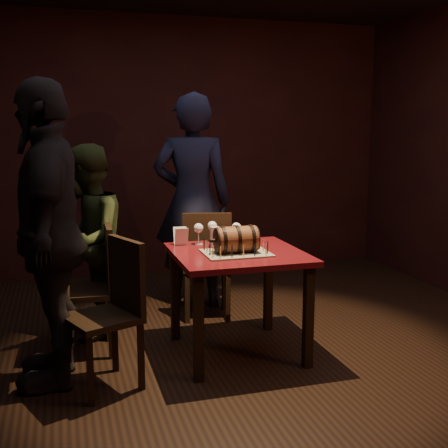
% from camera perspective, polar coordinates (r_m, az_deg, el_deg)
% --- Properties ---
extents(room_shell, '(5.04, 5.04, 2.80)m').
position_cam_1_polar(room_shell, '(3.83, 1.32, 6.58)').
color(room_shell, black).
rests_on(room_shell, ground).
extents(pub_table, '(0.90, 0.90, 0.75)m').
position_cam_1_polar(pub_table, '(3.99, 1.38, -4.36)').
color(pub_table, '#540E16').
rests_on(pub_table, ground).
extents(cake_board, '(0.45, 0.35, 0.01)m').
position_cam_1_polar(cake_board, '(3.89, 1.25, -2.97)').
color(cake_board, gray).
rests_on(cake_board, pub_table).
extents(barrel_cake, '(0.34, 0.20, 0.20)m').
position_cam_1_polar(barrel_cake, '(3.87, 1.25, -1.57)').
color(barrel_cake, brown).
rests_on(barrel_cake, cake_board).
extents(birthday_candles, '(0.40, 0.30, 0.09)m').
position_cam_1_polar(birthday_candles, '(3.88, 1.26, -2.30)').
color(birthday_candles, '#F4E291').
rests_on(birthday_candles, cake_board).
extents(wine_glass_left, '(0.07, 0.07, 0.16)m').
position_cam_1_polar(wine_glass_left, '(4.18, -2.61, -0.52)').
color(wine_glass_left, silver).
rests_on(wine_glass_left, pub_table).
extents(wine_glass_mid, '(0.07, 0.07, 0.16)m').
position_cam_1_polar(wine_glass_mid, '(4.27, -1.20, -0.29)').
color(wine_glass_mid, silver).
rests_on(wine_glass_mid, pub_table).
extents(wine_glass_right, '(0.07, 0.07, 0.16)m').
position_cam_1_polar(wine_glass_right, '(4.21, 1.27, -0.44)').
color(wine_glass_right, silver).
rests_on(wine_glass_right, pub_table).
extents(pint_of_ale, '(0.07, 0.07, 0.15)m').
position_cam_1_polar(pint_of_ale, '(4.10, -0.93, -1.36)').
color(pint_of_ale, silver).
rests_on(pint_of_ale, pub_table).
extents(menu_card, '(0.10, 0.05, 0.13)m').
position_cam_1_polar(menu_card, '(4.18, -4.40, -1.28)').
color(menu_card, white).
rests_on(menu_card, pub_table).
extents(chair_back, '(0.47, 0.47, 0.93)m').
position_cam_1_polar(chair_back, '(4.73, -1.78, -3.59)').
color(chair_back, black).
rests_on(chair_back, ground).
extents(chair_left_rear, '(0.41, 0.41, 0.93)m').
position_cam_1_polar(chair_left_rear, '(4.15, -12.90, -5.72)').
color(chair_left_rear, black).
rests_on(chair_left_rear, ground).
extents(chair_left_front, '(0.52, 0.52, 0.93)m').
position_cam_1_polar(chair_left_front, '(3.60, -11.19, -8.06)').
color(chair_left_front, black).
rests_on(chair_left_front, ground).
extents(person_back, '(0.80, 0.64, 1.92)m').
position_cam_1_polar(person_back, '(5.05, -3.24, 2.30)').
color(person_back, '#191A33').
rests_on(person_back, ground).
extents(person_left_rear, '(0.75, 0.86, 1.50)m').
position_cam_1_polar(person_left_rear, '(4.44, -13.72, -1.76)').
color(person_left_rear, '#374221').
rests_on(person_left_rear, ground).
extents(person_left_front, '(0.55, 1.15, 1.91)m').
position_cam_1_polar(person_left_front, '(3.65, -17.31, -1.04)').
color(person_left_front, black).
rests_on(person_left_front, ground).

